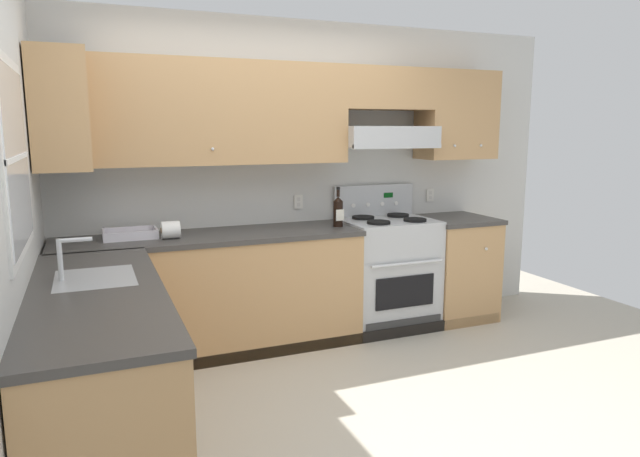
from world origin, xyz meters
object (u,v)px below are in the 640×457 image
at_px(stove, 387,272).
at_px(paper_towel_roll, 170,230).
at_px(wine_bottle, 338,211).
at_px(bowl, 130,235).

xyz_separation_m(stove, paper_towel_roll, (-1.80, -0.05, 0.49)).
relative_size(stove, wine_bottle, 3.77).
distance_m(stove, wine_bottle, 0.74).
bearing_deg(paper_towel_roll, wine_bottle, 0.43).
height_order(stove, wine_bottle, wine_bottle).
bearing_deg(wine_bottle, bowl, 175.54).
distance_m(stove, bowl, 2.12).
bearing_deg(bowl, wine_bottle, -4.46).
height_order(bowl, paper_towel_roll, paper_towel_roll).
distance_m(wine_bottle, bowl, 1.59).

